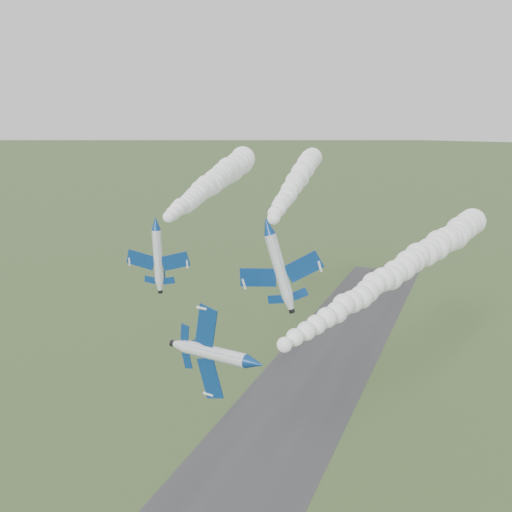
{
  "coord_description": "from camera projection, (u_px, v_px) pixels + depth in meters",
  "views": [
    {
      "loc": [
        33.59,
        -52.32,
        61.33
      ],
      "look_at": [
        5.1,
        16.67,
        41.39
      ],
      "focal_mm": 40.0,
      "sensor_mm": 36.0,
      "label": 1
    }
  ],
  "objects": [
    {
      "name": "smoke_trail_jet_pair_left",
      "position": [
        214.0,
        182.0,
        111.15
      ],
      "size": [
        16.47,
        61.36,
        5.9
      ],
      "primitive_type": null,
      "rotation": [
        0.0,
        0.0,
        0.17
      ],
      "color": "white"
    },
    {
      "name": "jet_lead",
      "position": [
        255.0,
        364.0,
        60.44
      ],
      "size": [
        5.87,
        13.25,
        11.01
      ],
      "rotation": [
        0.0,
        1.51,
        -0.23
      ],
      "color": "silver"
    },
    {
      "name": "smoke_trail_jet_pair_right",
      "position": [
        298.0,
        179.0,
        110.27
      ],
      "size": [
        21.36,
        70.01,
        4.88
      ],
      "primitive_type": null,
      "rotation": [
        0.0,
        0.0,
        0.24
      ],
      "color": "white"
    },
    {
      "name": "jet_pair_left",
      "position": [
        156.0,
        223.0,
        80.43
      ],
      "size": [
        9.61,
        11.33,
        2.8
      ],
      "rotation": [
        0.0,
        -0.02,
        0.17
      ],
      "color": "silver"
    },
    {
      "name": "runway",
      "position": [
        258.0,
        459.0,
        101.72
      ],
      "size": [
        24.0,
        260.0,
        0.04
      ],
      "primitive_type": "cube",
      "color": "#313134",
      "rests_on": "ground"
    },
    {
      "name": "smoke_trail_jet_lead",
      "position": [
        405.0,
        266.0,
        90.3
      ],
      "size": [
        21.63,
        71.58,
        5.4
      ],
      "primitive_type": null,
      "rotation": [
        0.0,
        0.0,
        -0.23
      ],
      "color": "white"
    },
    {
      "name": "jet_pair_right",
      "position": [
        267.0,
        226.0,
        73.52
      ],
      "size": [
        10.94,
        13.31,
        4.18
      ],
      "rotation": [
        0.0,
        -0.28,
        0.24
      ],
      "color": "silver"
    }
  ]
}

